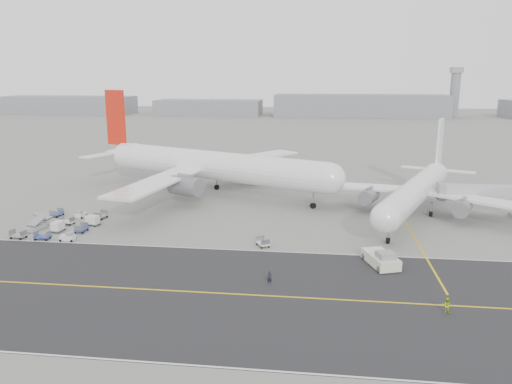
# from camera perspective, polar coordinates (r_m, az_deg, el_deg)

# --- Properties ---
(ground) EXTENTS (700.00, 700.00, 0.00)m
(ground) POSITION_cam_1_polar(r_m,az_deg,el_deg) (79.94, -3.10, -6.06)
(ground) COLOR gray
(ground) RESTS_ON ground
(taxiway) EXTENTS (220.00, 59.00, 0.03)m
(taxiway) POSITION_cam_1_polar(r_m,az_deg,el_deg) (62.71, -1.44, -11.64)
(taxiway) COLOR #2A2A2D
(taxiway) RESTS_ON ground
(horizon_buildings) EXTENTS (520.00, 28.00, 28.00)m
(horizon_buildings) POSITION_cam_1_polar(r_m,az_deg,el_deg) (335.67, 9.99, 8.52)
(horizon_buildings) COLOR gray
(horizon_buildings) RESTS_ON ground
(control_tower) EXTENTS (7.00, 7.00, 31.25)m
(control_tower) POSITION_cam_1_polar(r_m,az_deg,el_deg) (350.21, 21.77, 10.65)
(control_tower) COLOR gray
(control_tower) RESTS_ON ground
(airliner_a) EXTENTS (62.29, 60.83, 22.79)m
(airliner_a) POSITION_cam_1_polar(r_m,az_deg,el_deg) (113.38, -5.51, 3.10)
(airliner_a) COLOR white
(airliner_a) RESTS_ON ground
(airliner_b) EXTENTS (45.58, 46.56, 16.93)m
(airliner_b) POSITION_cam_1_polar(r_m,az_deg,el_deg) (100.37, 17.91, 0.21)
(airliner_b) COLOR white
(airliner_b) RESTS_ON ground
(pushback_tug) EXTENTS (5.12, 8.71, 2.48)m
(pushback_tug) POSITION_cam_1_polar(r_m,az_deg,el_deg) (73.31, 14.12, -7.43)
(pushback_tug) COLOR silver
(pushback_tug) RESTS_ON ground
(jet_bridge) EXTENTS (16.51, 3.29, 6.24)m
(jet_bridge) POSITION_cam_1_polar(r_m,az_deg,el_deg) (103.68, 24.39, -0.24)
(jet_bridge) COLOR gray
(jet_bridge) RESTS_ON ground
(gse_cluster) EXTENTS (18.30, 21.70, 1.88)m
(gse_cluster) POSITION_cam_1_polar(r_m,az_deg,el_deg) (94.93, -21.12, -3.82)
(gse_cluster) COLOR #929297
(gse_cluster) RESTS_ON ground
(stray_dolly) EXTENTS (2.46, 2.80, 1.47)m
(stray_dolly) POSITION_cam_1_polar(r_m,az_deg,el_deg) (79.19, 0.77, -6.23)
(stray_dolly) COLOR silver
(stray_dolly) RESTS_ON ground
(ground_crew_a) EXTENTS (0.75, 0.62, 1.78)m
(ground_crew_a) POSITION_cam_1_polar(r_m,az_deg,el_deg) (65.26, 1.57, -9.76)
(ground_crew_a) COLOR black
(ground_crew_a) RESTS_ON ground
(ground_crew_b) EXTENTS (1.02, 0.87, 1.83)m
(ground_crew_b) POSITION_cam_1_polar(r_m,az_deg,el_deg) (61.90, 20.94, -11.99)
(ground_crew_b) COLOR #A7C016
(ground_crew_b) RESTS_ON ground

